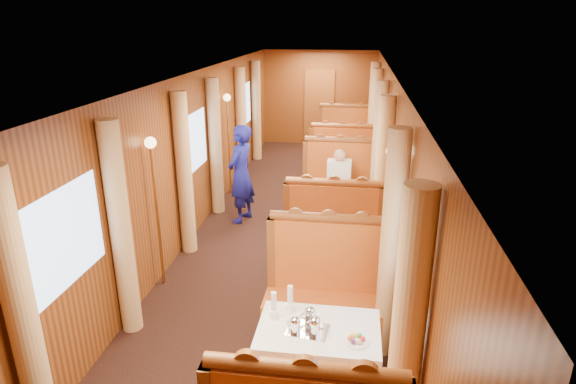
% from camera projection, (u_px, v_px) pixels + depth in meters
% --- Properties ---
extents(floor, '(3.00, 12.00, 0.01)m').
position_uv_depth(floor, '(289.00, 233.00, 7.74)').
color(floor, black).
rests_on(floor, ground).
extents(ceiling, '(3.00, 12.00, 0.01)m').
position_uv_depth(ceiling, '(289.00, 75.00, 6.89)').
color(ceiling, silver).
rests_on(ceiling, wall_left).
extents(wall_far, '(3.00, 0.01, 2.50)m').
position_uv_depth(wall_far, '(319.00, 98.00, 12.91)').
color(wall_far, brown).
rests_on(wall_far, floor).
extents(wall_left, '(0.01, 12.00, 2.50)m').
position_uv_depth(wall_left, '(194.00, 155.00, 7.51)').
color(wall_left, brown).
rests_on(wall_left, floor).
extents(wall_right, '(0.01, 12.00, 2.50)m').
position_uv_depth(wall_right, '(389.00, 162.00, 7.12)').
color(wall_right, brown).
rests_on(wall_right, floor).
extents(doorway_far, '(0.80, 0.04, 2.00)m').
position_uv_depth(doorway_far, '(319.00, 108.00, 12.96)').
color(doorway_far, brown).
rests_on(doorway_far, floor).
extents(table_near, '(1.05, 0.72, 0.75)m').
position_uv_depth(table_near, '(318.00, 364.00, 4.25)').
color(table_near, white).
rests_on(table_near, floor).
extents(banquette_near_aft, '(1.30, 0.55, 1.34)m').
position_uv_depth(banquette_near_aft, '(325.00, 297.00, 5.18)').
color(banquette_near_aft, '#AB3413').
rests_on(banquette_near_aft, floor).
extents(table_mid, '(1.05, 0.72, 0.75)m').
position_uv_depth(table_mid, '(336.00, 214.00, 7.51)').
color(table_mid, white).
rests_on(table_mid, floor).
extents(banquette_mid_fwd, '(1.30, 0.55, 1.34)m').
position_uv_depth(banquette_mid_fwd, '(333.00, 239.00, 6.55)').
color(banquette_mid_fwd, '#AB3413').
rests_on(banquette_mid_fwd, floor).
extents(banquette_mid_aft, '(1.30, 0.55, 1.34)m').
position_uv_depth(banquette_mid_aft, '(339.00, 190.00, 8.44)').
color(banquette_mid_aft, '#AB3413').
rests_on(banquette_mid_aft, floor).
extents(table_far, '(1.05, 0.72, 0.75)m').
position_uv_depth(table_far, '(343.00, 155.00, 10.77)').
color(table_far, white).
rests_on(table_far, floor).
extents(banquette_far_fwd, '(1.30, 0.55, 1.34)m').
position_uv_depth(banquette_far_fwd, '(342.00, 166.00, 9.81)').
color(banquette_far_fwd, '#AB3413').
rests_on(banquette_far_fwd, floor).
extents(banquette_far_aft, '(1.30, 0.55, 1.34)m').
position_uv_depth(banquette_far_aft, '(345.00, 142.00, 11.70)').
color(banquette_far_aft, '#AB3413').
rests_on(banquette_far_aft, floor).
extents(tea_tray, '(0.37, 0.31, 0.01)m').
position_uv_depth(tea_tray, '(308.00, 330.00, 4.09)').
color(tea_tray, silver).
rests_on(tea_tray, table_near).
extents(teapot_left, '(0.18, 0.15, 0.12)m').
position_uv_depth(teapot_left, '(295.00, 327.00, 4.04)').
color(teapot_left, silver).
rests_on(teapot_left, tea_tray).
extents(teapot_right, '(0.20, 0.18, 0.14)m').
position_uv_depth(teapot_right, '(315.00, 329.00, 4.01)').
color(teapot_right, silver).
rests_on(teapot_right, tea_tray).
extents(teapot_back, '(0.17, 0.14, 0.12)m').
position_uv_depth(teapot_back, '(310.00, 317.00, 4.17)').
color(teapot_back, silver).
rests_on(teapot_back, tea_tray).
extents(fruit_plate, '(0.21, 0.21, 0.05)m').
position_uv_depth(fruit_plate, '(356.00, 340.00, 3.94)').
color(fruit_plate, white).
rests_on(fruit_plate, table_near).
extents(cup_inboard, '(0.08, 0.08, 0.26)m').
position_uv_depth(cup_inboard, '(274.00, 308.00, 4.22)').
color(cup_inboard, white).
rests_on(cup_inboard, table_near).
extents(cup_outboard, '(0.08, 0.08, 0.26)m').
position_uv_depth(cup_outboard, '(290.00, 302.00, 4.32)').
color(cup_outboard, white).
rests_on(cup_outboard, table_near).
extents(rose_vase_mid, '(0.06, 0.06, 0.36)m').
position_uv_depth(rose_vase_mid, '(338.00, 181.00, 7.31)').
color(rose_vase_mid, silver).
rests_on(rose_vase_mid, table_mid).
extents(rose_vase_far, '(0.06, 0.06, 0.36)m').
position_uv_depth(rose_vase_far, '(344.00, 131.00, 10.59)').
color(rose_vase_far, silver).
rests_on(rose_vase_far, table_far).
extents(window_left_near, '(0.01, 1.20, 0.90)m').
position_uv_depth(window_left_near, '(64.00, 239.00, 4.18)').
color(window_left_near, '#8EADD6').
rests_on(window_left_near, wall_left).
extents(curtain_left_near_a, '(0.22, 0.22, 2.35)m').
position_uv_depth(curtain_left_near_a, '(23.00, 318.00, 3.53)').
color(curtain_left_near_a, tan).
rests_on(curtain_left_near_a, floor).
extents(curtain_left_near_b, '(0.22, 0.22, 2.35)m').
position_uv_depth(curtain_left_near_b, '(121.00, 231.00, 4.99)').
color(curtain_left_near_b, tan).
rests_on(curtain_left_near_b, floor).
extents(window_right_near, '(0.01, 1.20, 0.90)m').
position_uv_depth(window_right_near, '(413.00, 261.00, 3.79)').
color(window_right_near, '#8EADD6').
rests_on(window_right_near, wall_right).
extents(curtain_right_near_a, '(0.22, 0.22, 2.35)m').
position_uv_depth(curtain_right_near_a, '(406.00, 353.00, 3.17)').
color(curtain_right_near_a, tan).
rests_on(curtain_right_near_a, floor).
extents(curtain_right_near_b, '(0.22, 0.22, 2.35)m').
position_uv_depth(curtain_right_near_b, '(391.00, 248.00, 4.63)').
color(curtain_right_near_b, tan).
rests_on(curtain_right_near_b, floor).
extents(window_left_mid, '(0.01, 1.20, 0.90)m').
position_uv_depth(window_left_mid, '(194.00, 142.00, 7.44)').
color(window_left_mid, '#8EADD6').
rests_on(window_left_mid, wall_left).
extents(curtain_left_mid_a, '(0.22, 0.22, 2.35)m').
position_uv_depth(curtain_left_mid_a, '(184.00, 175.00, 6.80)').
color(curtain_left_mid_a, tan).
rests_on(curtain_left_mid_a, floor).
extents(curtain_left_mid_b, '(0.22, 0.22, 2.35)m').
position_uv_depth(curtain_left_mid_b, '(215.00, 147.00, 8.25)').
color(curtain_left_mid_b, tan).
rests_on(curtain_left_mid_b, floor).
extents(window_right_mid, '(0.01, 1.20, 0.90)m').
position_uv_depth(window_right_mid, '(389.00, 149.00, 7.05)').
color(window_right_mid, '#8EADD6').
rests_on(window_right_mid, wall_right).
extents(curtain_right_mid_a, '(0.22, 0.22, 2.35)m').
position_uv_depth(curtain_right_mid_a, '(382.00, 184.00, 6.43)').
color(curtain_right_mid_a, tan).
rests_on(curtain_right_mid_a, floor).
extents(curtain_right_mid_b, '(0.22, 0.22, 2.35)m').
position_uv_depth(curtain_right_mid_b, '(378.00, 153.00, 7.89)').
color(curtain_right_mid_b, tan).
rests_on(curtain_right_mid_b, floor).
extents(window_left_far, '(0.01, 1.20, 0.90)m').
position_uv_depth(window_left_far, '(244.00, 105.00, 10.70)').
color(window_left_far, '#8EADD6').
rests_on(window_left_far, wall_left).
extents(curtain_left_far_a, '(0.22, 0.22, 2.35)m').
position_uv_depth(curtain_left_far_a, '(241.00, 124.00, 10.06)').
color(curtain_left_far_a, tan).
rests_on(curtain_left_far_a, floor).
extents(curtain_left_far_b, '(0.22, 0.22, 2.35)m').
position_uv_depth(curtain_left_far_b, '(256.00, 111.00, 11.51)').
color(curtain_left_far_b, tan).
rests_on(curtain_left_far_b, floor).
extents(window_right_far, '(0.01, 1.20, 0.90)m').
position_uv_depth(window_right_far, '(379.00, 108.00, 10.31)').
color(window_right_far, '#8EADD6').
rests_on(window_right_far, wall_right).
extents(curtain_right_far_a, '(0.22, 0.22, 2.35)m').
position_uv_depth(curtain_right_far_a, '(375.00, 128.00, 9.69)').
color(curtain_right_far_a, tan).
rests_on(curtain_right_far_a, floor).
extents(curtain_right_far_b, '(0.22, 0.22, 2.35)m').
position_uv_depth(curtain_right_far_b, '(373.00, 114.00, 11.15)').
color(curtain_right_far_b, tan).
rests_on(curtain_right_far_b, floor).
extents(sconce_left_fore, '(0.14, 0.14, 1.95)m').
position_uv_depth(sconce_left_fore, '(154.00, 182.00, 5.82)').
color(sconce_left_fore, '#BF8C3F').
rests_on(sconce_left_fore, floor).
extents(sconce_right_fore, '(0.14, 0.14, 1.95)m').
position_uv_depth(sconce_right_fore, '(389.00, 193.00, 5.46)').
color(sconce_right_fore, '#BF8C3F').
rests_on(sconce_right_fore, floor).
extents(sconce_left_aft, '(0.14, 0.14, 1.95)m').
position_uv_depth(sconce_left_aft, '(228.00, 124.00, 9.08)').
color(sconce_left_aft, '#BF8C3F').
rests_on(sconce_left_aft, floor).
extents(sconce_right_aft, '(0.14, 0.14, 1.95)m').
position_uv_depth(sconce_right_aft, '(378.00, 128.00, 8.72)').
color(sconce_right_aft, '#BF8C3F').
rests_on(sconce_right_aft, floor).
extents(steward, '(0.55, 0.69, 1.65)m').
position_uv_depth(steward, '(241.00, 174.00, 7.97)').
color(steward, navy).
rests_on(steward, floor).
extents(passenger, '(0.40, 0.44, 0.76)m').
position_uv_depth(passenger, '(339.00, 177.00, 8.11)').
color(passenger, beige).
rests_on(passenger, banquette_mid_aft).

